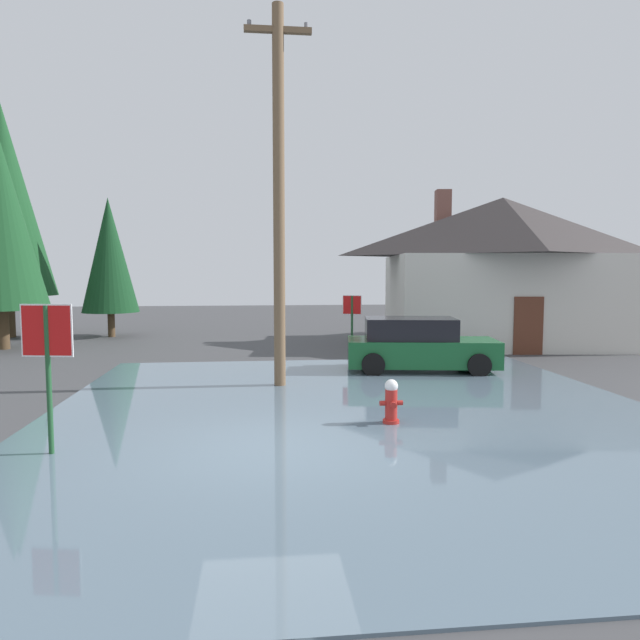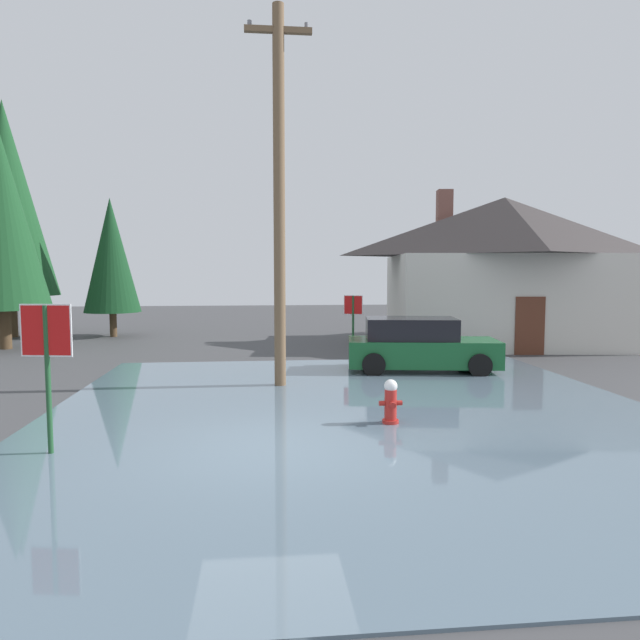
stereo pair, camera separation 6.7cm
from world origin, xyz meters
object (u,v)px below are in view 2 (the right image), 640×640
(pine_tree_short_left, at_px, (0,216))
(parked_car, at_px, (419,346))
(stop_sign_far, at_px, (353,312))
(house, at_px, (503,268))
(pine_tree_mid_left, at_px, (111,255))
(pine_tree_tall_left, at_px, (6,199))
(fire_hydrant, at_px, (391,403))
(stop_sign_near, at_px, (47,347))
(utility_pole, at_px, (279,193))

(pine_tree_short_left, bearing_deg, parked_car, -24.10)
(stop_sign_far, height_order, house, house)
(parked_car, distance_m, pine_tree_mid_left, 15.07)
(parked_car, height_order, pine_tree_short_left, pine_tree_short_left)
(stop_sign_far, bearing_deg, pine_tree_mid_left, 148.61)
(pine_tree_tall_left, height_order, pine_tree_mid_left, pine_tree_tall_left)
(pine_tree_short_left, bearing_deg, pine_tree_mid_left, 51.84)
(house, height_order, pine_tree_short_left, pine_tree_short_left)
(fire_hydrant, relative_size, pine_tree_short_left, 0.10)
(stop_sign_near, bearing_deg, pine_tree_mid_left, 100.97)
(parked_car, xyz_separation_m, pine_tree_tall_left, (-15.36, 10.26, 5.23))
(stop_sign_far, distance_m, pine_tree_mid_left, 11.57)
(fire_hydrant, bearing_deg, stop_sign_near, -168.06)
(pine_tree_mid_left, bearing_deg, fire_hydrant, -60.26)
(pine_tree_mid_left, bearing_deg, pine_tree_tall_left, 175.87)
(stop_sign_near, distance_m, parked_car, 10.32)
(fire_hydrant, xyz_separation_m, pine_tree_tall_left, (-13.26, 15.84, 5.55))
(stop_sign_far, bearing_deg, stop_sign_near, -120.98)
(pine_tree_tall_left, bearing_deg, stop_sign_near, -65.85)
(parked_car, bearing_deg, pine_tree_tall_left, 146.27)
(fire_hydrant, xyz_separation_m, pine_tree_short_left, (-11.79, 11.79, 4.43))
(utility_pole, distance_m, pine_tree_mid_left, 13.69)
(utility_pole, height_order, parked_car, utility_pole)
(utility_pole, distance_m, pine_tree_tall_left, 16.59)
(house, bearing_deg, pine_tree_mid_left, 165.93)
(house, height_order, pine_tree_mid_left, house)
(pine_tree_tall_left, relative_size, pine_tree_short_left, 1.23)
(stop_sign_near, relative_size, pine_tree_mid_left, 0.39)
(fire_hydrant, height_order, pine_tree_tall_left, pine_tree_tall_left)
(stop_sign_near, height_order, stop_sign_far, stop_sign_near)
(stop_sign_near, height_order, utility_pole, utility_pole)
(stop_sign_far, relative_size, house, 0.20)
(house, distance_m, pine_tree_mid_left, 16.50)
(stop_sign_near, relative_size, house, 0.24)
(utility_pole, relative_size, house, 0.92)
(stop_sign_near, xyz_separation_m, pine_tree_tall_left, (-7.63, 17.02, 4.28))
(stop_sign_far, relative_size, pine_tree_tall_left, 0.20)
(utility_pole, distance_m, stop_sign_far, 7.23)
(parked_car, relative_size, pine_tree_mid_left, 0.73)
(parked_car, xyz_separation_m, pine_tree_mid_left, (-10.97, 9.94, 2.82))
(pine_tree_tall_left, bearing_deg, stop_sign_far, -23.87)
(pine_tree_tall_left, xyz_separation_m, pine_tree_short_left, (1.47, -4.04, -1.11))
(pine_tree_mid_left, xyz_separation_m, pine_tree_short_left, (-2.93, -3.72, 1.30))
(stop_sign_far, xyz_separation_m, pine_tree_mid_left, (-9.71, 5.93, 2.13))
(house, xyz_separation_m, pine_tree_short_left, (-18.92, 0.29, 1.87))
(utility_pole, relative_size, pine_tree_mid_left, 1.51)
(parked_car, relative_size, pine_tree_short_left, 0.53)
(stop_sign_near, xyz_separation_m, fire_hydrant, (5.63, 1.19, -1.27))
(stop_sign_near, height_order, pine_tree_tall_left, pine_tree_tall_left)
(utility_pole, xyz_separation_m, pine_tree_tall_left, (-11.34, 12.05, 1.23))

